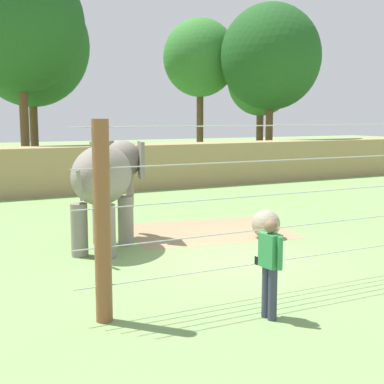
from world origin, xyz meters
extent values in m
plane|color=#759956|center=(0.00, 0.00, 0.00)|extent=(120.00, 120.00, 0.00)
cube|color=#937F5B|center=(1.09, 3.08, 0.00)|extent=(5.05, 4.14, 0.01)
cube|color=tan|center=(0.00, 12.81, 1.01)|extent=(36.00, 1.80, 2.02)
cylinder|color=gray|center=(-2.20, 2.95, 0.64)|extent=(0.40, 0.40, 1.28)
cylinder|color=gray|center=(-1.66, 2.51, 0.64)|extent=(0.40, 0.40, 1.28)
cylinder|color=gray|center=(-3.03, 1.94, 0.64)|extent=(0.40, 0.40, 1.28)
cylinder|color=gray|center=(-2.48, 1.50, 0.64)|extent=(0.40, 0.40, 1.28)
ellipsoid|color=gray|center=(-2.34, 2.23, 1.90)|extent=(2.49, 2.65, 1.46)
ellipsoid|color=gray|center=(-1.40, 3.38, 2.16)|extent=(1.35, 1.34, 1.05)
cube|color=gray|center=(-1.89, 3.66, 2.16)|extent=(0.78, 0.44, 1.00)
cube|color=gray|center=(-1.04, 2.96, 2.16)|extent=(0.29, 0.82, 1.00)
cylinder|color=gray|center=(-1.16, 3.68, 1.78)|extent=(0.51, 0.53, 0.57)
cylinder|color=gray|center=(-1.09, 3.77, 1.38)|extent=(0.39, 0.40, 0.54)
cylinder|color=gray|center=(-1.04, 3.83, 1.00)|extent=(0.26, 0.26, 0.50)
cylinder|color=gray|center=(-3.18, 1.20, 1.81)|extent=(0.25, 0.27, 0.73)
sphere|color=gray|center=(2.06, 1.56, 0.39)|extent=(0.78, 0.78, 0.78)
cylinder|color=brown|center=(-3.76, -2.31, 1.65)|extent=(0.27, 0.27, 3.29)
cylinder|color=#B7B7BC|center=(0.00, -2.31, 0.59)|extent=(8.53, 0.02, 0.02)
cylinder|color=#B7B7BC|center=(0.00, -2.31, 1.23)|extent=(8.53, 0.02, 0.02)
cylinder|color=#B7B7BC|center=(0.00, -2.31, 1.88)|extent=(8.53, 0.02, 0.02)
cylinder|color=#B7B7BC|center=(0.00, -2.31, 2.52)|extent=(8.53, 0.02, 0.02)
cylinder|color=#B7B7BC|center=(0.00, -2.31, 3.16)|extent=(8.53, 0.02, 0.02)
cylinder|color=#33384C|center=(-1.28, -3.51, 0.44)|extent=(0.15, 0.15, 0.88)
cylinder|color=#33384C|center=(-1.29, -3.35, 0.44)|extent=(0.15, 0.15, 0.88)
cube|color=#338C4C|center=(-1.29, -3.43, 1.16)|extent=(0.25, 0.38, 0.56)
sphere|color=#846047|center=(-1.29, -3.43, 1.56)|extent=(0.22, 0.22, 0.22)
cylinder|color=#338C4C|center=(-1.26, -3.67, 1.16)|extent=(0.10, 0.10, 0.54)
cylinder|color=#338C4C|center=(-1.31, -3.19, 1.16)|extent=(0.10, 0.10, 0.54)
cube|color=black|center=(-1.39, -3.18, 0.94)|extent=(0.02, 0.07, 0.14)
cylinder|color=brown|center=(9.98, 20.75, 2.49)|extent=(0.44, 0.44, 4.99)
ellipsoid|color=#33752D|center=(9.98, 20.75, 6.99)|extent=(4.71, 4.71, 4.95)
cylinder|color=brown|center=(12.77, 16.97, 2.13)|extent=(0.44, 0.44, 4.26)
ellipsoid|color=#1E511E|center=(12.77, 16.97, 6.82)|extent=(6.01, 6.01, 6.31)
cylinder|color=brown|center=(12.89, 18.16, 1.86)|extent=(0.44, 0.44, 3.73)
ellipsoid|color=#33752D|center=(12.89, 18.16, 5.47)|extent=(4.10, 4.10, 4.30)
cylinder|color=brown|center=(-1.56, 17.61, 2.55)|extent=(0.44, 0.44, 5.09)
ellipsoid|color=#1E511E|center=(-1.56, 17.61, 7.75)|extent=(6.26, 6.26, 6.57)
cylinder|color=brown|center=(-0.65, 20.03, 2.21)|extent=(0.44, 0.44, 4.42)
ellipsoid|color=#235B23|center=(-0.65, 20.03, 7.08)|extent=(6.26, 6.26, 6.57)
camera|label=1|loc=(-6.29, -10.55, 3.34)|focal=50.65mm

